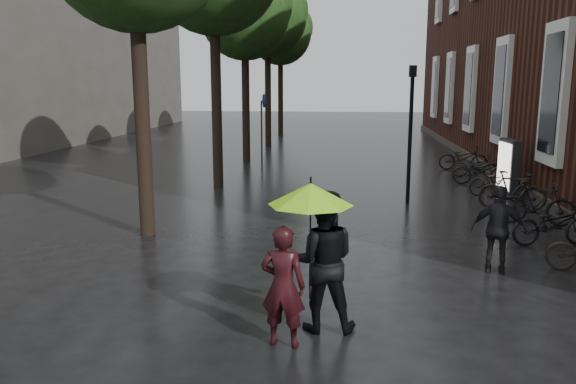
# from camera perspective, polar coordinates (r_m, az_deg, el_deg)

# --- Properties ---
(person_burgundy) EXTENTS (0.62, 0.45, 1.57)m
(person_burgundy) POSITION_cam_1_polar(r_m,az_deg,el_deg) (7.11, -0.51, -9.55)
(person_burgundy) COLOR black
(person_burgundy) RESTS_ON ground
(person_black) EXTENTS (0.98, 0.78, 1.92)m
(person_black) POSITION_cam_1_polar(r_m,az_deg,el_deg) (7.52, 3.50, -7.00)
(person_black) COLOR black
(person_black) RESTS_ON ground
(lime_umbrella) EXTENTS (1.08, 1.08, 1.60)m
(lime_umbrella) POSITION_cam_1_polar(r_m,az_deg,el_deg) (6.99, 2.31, -0.21)
(lime_umbrella) COLOR black
(lime_umbrella) RESTS_ON ground
(pedestrian_walking) EXTENTS (0.97, 0.59, 1.55)m
(pedestrian_walking) POSITION_cam_1_polar(r_m,az_deg,el_deg) (10.43, 20.61, -3.59)
(pedestrian_walking) COLOR black
(pedestrian_walking) RESTS_ON ground
(parked_bicycles) EXTENTS (2.01, 12.66, 1.03)m
(parked_bicycles) POSITION_cam_1_polar(r_m,az_deg,el_deg) (16.93, 20.87, 0.73)
(parked_bicycles) COLOR black
(parked_bicycles) RESTS_ON ground
(ad_lightbox) EXTENTS (0.26, 1.11, 1.68)m
(ad_lightbox) POSITION_cam_1_polar(r_m,az_deg,el_deg) (17.54, 21.44, 2.30)
(ad_lightbox) COLOR black
(ad_lightbox) RESTS_ON ground
(lamp_post) EXTENTS (0.19, 0.19, 3.73)m
(lamp_post) POSITION_cam_1_polar(r_m,az_deg,el_deg) (15.57, 12.36, 7.06)
(lamp_post) COLOR black
(lamp_post) RESTS_ON ground
(cycle_sign) EXTENTS (0.15, 0.52, 2.85)m
(cycle_sign) POSITION_cam_1_polar(r_m,az_deg,el_deg) (21.88, -2.59, 7.40)
(cycle_sign) COLOR #262628
(cycle_sign) RESTS_ON ground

